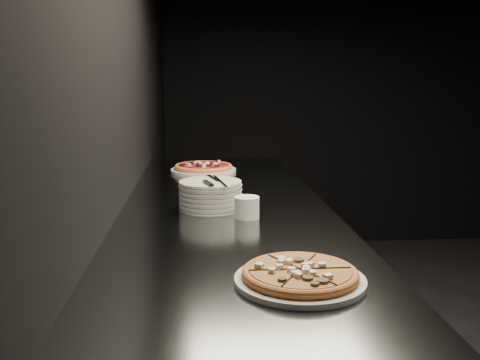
{
  "coord_description": "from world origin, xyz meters",
  "views": [
    {
      "loc": [
        -2.22,
        -1.83,
        1.37
      ],
      "look_at": [
        -2.08,
        0.03,
        1.02
      ],
      "focal_mm": 40.0,
      "sensor_mm": 36.0,
      "label": 1
    }
  ],
  "objects": [
    {
      "name": "wall_left",
      "position": [
        -2.5,
        0.0,
        1.4
      ],
      "size": [
        0.02,
        5.0,
        2.8
      ],
      "primitive_type": "cube",
      "color": "black",
      "rests_on": "floor"
    },
    {
      "name": "wall_back",
      "position": [
        0.0,
        2.5,
        1.4
      ],
      "size": [
        5.0,
        0.02,
        2.8
      ],
      "primitive_type": "cube",
      "color": "black",
      "rests_on": "floor"
    },
    {
      "name": "counter",
      "position": [
        -2.13,
        0.0,
        0.46
      ],
      "size": [
        0.74,
        2.44,
        0.92
      ],
      "color": "slate",
      "rests_on": "floor"
    },
    {
      "name": "pizza_mushroom",
      "position": [
        -2.0,
        -0.71,
        0.94
      ],
      "size": [
        0.3,
        0.3,
        0.03
      ],
      "rotation": [
        0.0,
        0.0,
        0.0
      ],
      "color": "silver",
      "rests_on": "counter"
    },
    {
      "name": "pizza_tomato",
      "position": [
        -2.2,
        0.78,
        0.94
      ],
      "size": [
        0.32,
        0.32,
        0.04
      ],
      "rotation": [
        0.0,
        0.0,
        -0.09
      ],
      "color": "silver",
      "rests_on": "counter"
    },
    {
      "name": "plate_stack",
      "position": [
        -2.19,
        0.02,
        0.97
      ],
      "size": [
        0.22,
        0.22,
        0.1
      ],
      "color": "silver",
      "rests_on": "counter"
    },
    {
      "name": "cutlery",
      "position": [
        -2.18,
        0.0,
        1.02
      ],
      "size": [
        0.07,
        0.24,
        0.01
      ],
      "rotation": [
        0.0,
        0.0,
        0.27
      ],
      "color": "silver",
      "rests_on": "plate_stack"
    },
    {
      "name": "ramekin",
      "position": [
        -2.07,
        -0.12,
        0.96
      ],
      "size": [
        0.08,
        0.08,
        0.07
      ],
      "color": "white",
      "rests_on": "counter"
    }
  ]
}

